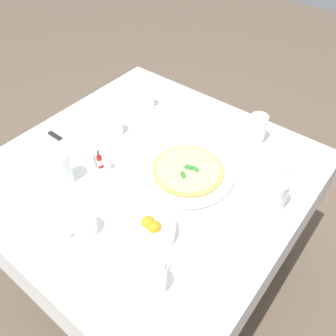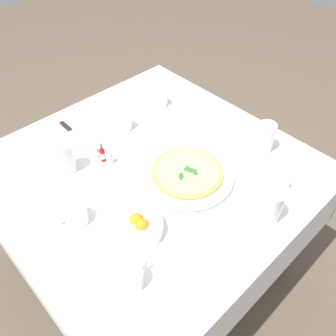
# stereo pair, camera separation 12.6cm
# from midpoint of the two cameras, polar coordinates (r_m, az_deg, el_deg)

# --- Properties ---
(ground_plane) EXTENTS (8.00, 8.00, 0.00)m
(ground_plane) POSITION_cam_midpoint_polar(r_m,az_deg,el_deg) (1.87, -4.35, -15.98)
(ground_plane) COLOR brown
(dining_table) EXTENTS (1.10, 1.10, 0.72)m
(dining_table) POSITION_cam_midpoint_polar(r_m,az_deg,el_deg) (1.39, -5.66, -4.11)
(dining_table) COLOR white
(dining_table) RESTS_ON ground_plane
(pizza_plate) EXTENTS (0.34, 0.34, 0.02)m
(pizza_plate) POSITION_cam_midpoint_polar(r_m,az_deg,el_deg) (1.26, 0.48, -0.85)
(pizza_plate) COLOR white
(pizza_plate) RESTS_ON dining_table
(pizza) EXTENTS (0.26, 0.26, 0.02)m
(pizza) POSITION_cam_midpoint_polar(r_m,az_deg,el_deg) (1.25, 0.48, -0.41)
(pizza) COLOR tan
(pizza) RESTS_ON pizza_plate
(coffee_cup_right_edge) EXTENTS (0.13, 0.13, 0.07)m
(coffee_cup_right_edge) POSITION_cam_midpoint_polar(r_m,az_deg,el_deg) (0.99, -6.30, -18.48)
(coffee_cup_right_edge) COLOR white
(coffee_cup_right_edge) RESTS_ON dining_table
(coffee_cup_far_left) EXTENTS (0.13, 0.13, 0.07)m
(coffee_cup_far_left) POSITION_cam_midpoint_polar(r_m,az_deg,el_deg) (1.45, -11.50, 6.53)
(coffee_cup_far_left) COLOR white
(coffee_cup_far_left) RESTS_ON dining_table
(coffee_cup_left_edge) EXTENTS (0.13, 0.13, 0.06)m
(coffee_cup_left_edge) POSITION_cam_midpoint_polar(r_m,az_deg,el_deg) (1.13, -16.82, -9.48)
(coffee_cup_left_edge) COLOR white
(coffee_cup_left_edge) RESTS_ON dining_table
(coffee_cup_back_corner) EXTENTS (0.13, 0.13, 0.07)m
(coffee_cup_back_corner) POSITION_cam_midpoint_polar(r_m,az_deg,el_deg) (1.59, -5.97, 10.91)
(coffee_cup_back_corner) COLOR white
(coffee_cup_back_corner) RESTS_ON dining_table
(water_glass_center_back) EXTENTS (0.07, 0.07, 0.12)m
(water_glass_center_back) POSITION_cam_midpoint_polar(r_m,az_deg,el_deg) (1.40, 12.06, 6.05)
(water_glass_center_back) COLOR white
(water_glass_center_back) RESTS_ON dining_table
(water_glass_far_right) EXTENTS (0.07, 0.07, 0.12)m
(water_glass_far_right) POSITION_cam_midpoint_polar(r_m,az_deg,el_deg) (1.16, 14.50, -4.67)
(water_glass_far_right) COLOR white
(water_glass_far_right) RESTS_ON dining_table
(water_glass_near_right) EXTENTS (0.07, 0.07, 0.12)m
(water_glass_near_right) POSITION_cam_midpoint_polar(r_m,az_deg,el_deg) (1.28, -19.76, -0.40)
(water_glass_near_right) COLOR white
(water_glass_near_right) RESTS_ON dining_table
(napkin_folded) EXTENTS (0.23, 0.14, 0.02)m
(napkin_folded) POSITION_cam_midpoint_polar(r_m,az_deg,el_deg) (1.46, -19.32, 3.71)
(napkin_folded) COLOR white
(napkin_folded) RESTS_ON dining_table
(dinner_knife) EXTENTS (0.20, 0.02, 0.01)m
(dinner_knife) POSITION_cam_midpoint_polar(r_m,az_deg,el_deg) (1.45, -19.38, 4.08)
(dinner_knife) COLOR silver
(dinner_knife) RESTS_ON napkin_folded
(citrus_bowl) EXTENTS (0.15, 0.15, 0.06)m
(citrus_bowl) POSITION_cam_midpoint_polar(r_m,az_deg,el_deg) (1.09, -6.14, -10.27)
(citrus_bowl) COLOR white
(citrus_bowl) RESTS_ON dining_table
(hot_sauce_bottle) EXTENTS (0.02, 0.02, 0.08)m
(hot_sauce_bottle) POSITION_cam_midpoint_polar(r_m,az_deg,el_deg) (1.31, -14.03, 1.09)
(hot_sauce_bottle) COLOR #B7140F
(hot_sauce_bottle) RESTS_ON dining_table
(salt_shaker) EXTENTS (0.03, 0.03, 0.06)m
(salt_shaker) POSITION_cam_midpoint_polar(r_m,az_deg,el_deg) (1.30, -12.83, 0.52)
(salt_shaker) COLOR white
(salt_shaker) RESTS_ON dining_table
(pepper_shaker) EXTENTS (0.03, 0.03, 0.06)m
(pepper_shaker) POSITION_cam_midpoint_polar(r_m,az_deg,el_deg) (1.33, -15.07, 1.10)
(pepper_shaker) COLOR white
(pepper_shaker) RESTS_ON dining_table
(menu_card) EXTENTS (0.08, 0.05, 0.06)m
(menu_card) POSITION_cam_midpoint_polar(r_m,az_deg,el_deg) (1.31, 15.54, 0.57)
(menu_card) COLOR white
(menu_card) RESTS_ON dining_table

